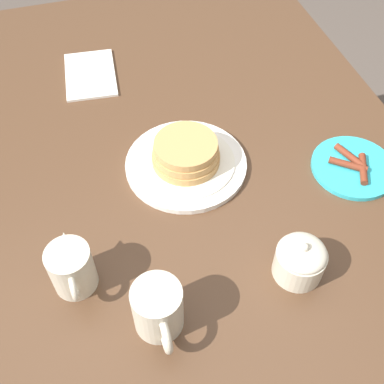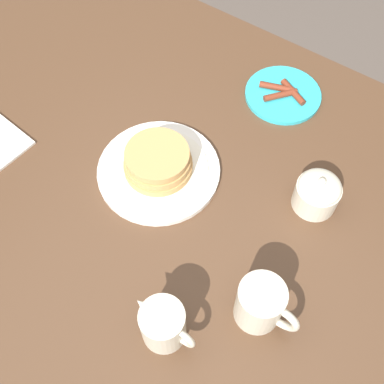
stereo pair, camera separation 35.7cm
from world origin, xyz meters
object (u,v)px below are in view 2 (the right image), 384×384
object	(u,v)px
pancake_plate	(158,166)
sugar_bowl	(317,193)
coffee_mug	(261,304)
creamer_pitcher	(163,324)
side_plate_bacon	(283,94)

from	to	relation	value
pancake_plate	sugar_bowl	distance (m)	0.31
coffee_mug	pancake_plate	bearing A→B (deg)	156.69
sugar_bowl	creamer_pitcher	bearing A→B (deg)	-103.57
pancake_plate	sugar_bowl	size ratio (longest dim) A/B	2.89
side_plate_bacon	coffee_mug	distance (m)	0.50
pancake_plate	creamer_pitcher	distance (m)	0.32
sugar_bowl	coffee_mug	bearing A→B (deg)	-84.51
side_plate_bacon	creamer_pitcher	world-z (taller)	creamer_pitcher
pancake_plate	coffee_mug	world-z (taller)	coffee_mug
side_plate_bacon	sugar_bowl	bearing A→B (deg)	-48.48
side_plate_bacon	coffee_mug	size ratio (longest dim) A/B	1.51
coffee_mug	creamer_pitcher	xyz separation A→B (m)	(-0.11, -0.12, -0.00)
creamer_pitcher	pancake_plate	bearing A→B (deg)	128.53
sugar_bowl	side_plate_bacon	bearing A→B (deg)	131.52
coffee_mug	creamer_pitcher	world-z (taller)	creamer_pitcher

